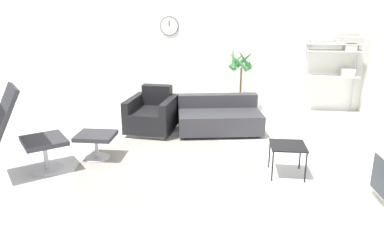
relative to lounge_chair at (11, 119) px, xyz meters
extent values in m
plane|color=silver|center=(1.94, 0.85, -0.77)|extent=(12.00, 12.00, 0.00)
cube|color=silver|center=(1.94, 3.71, 0.63)|extent=(12.00, 0.06, 2.80)
cylinder|color=black|center=(1.43, 3.67, 0.93)|extent=(0.38, 0.01, 0.38)
cylinder|color=white|center=(1.43, 3.66, 0.93)|extent=(0.36, 0.02, 0.36)
cube|color=black|center=(1.43, 3.65, 0.99)|extent=(0.01, 0.01, 0.11)
cylinder|color=gray|center=(1.88, 0.51, -0.77)|extent=(2.52, 2.52, 0.01)
cylinder|color=#BCBCC1|center=(0.28, 0.22, -0.76)|extent=(0.62, 0.62, 0.02)
cylinder|color=#BCBCC1|center=(0.28, 0.22, -0.57)|extent=(0.06, 0.06, 0.36)
cube|color=#2D2D33|center=(0.28, 0.22, -0.35)|extent=(0.78, 0.79, 0.06)
cube|color=#2D2D33|center=(-0.07, -0.06, 0.05)|extent=(0.69, 0.71, 0.76)
cylinder|color=#BCBCC1|center=(0.82, 0.66, -0.76)|extent=(0.36, 0.36, 0.02)
cylinder|color=#BCBCC1|center=(0.82, 0.66, -0.60)|extent=(0.05, 0.05, 0.30)
cube|color=#2D2D33|center=(0.82, 0.66, -0.42)|extent=(0.53, 0.45, 0.06)
cube|color=silver|center=(1.38, 1.91, -0.74)|extent=(0.70, 0.78, 0.06)
cube|color=black|center=(1.38, 1.91, -0.54)|extent=(0.62, 0.93, 0.34)
cube|color=black|center=(1.41, 2.26, -0.19)|extent=(0.54, 0.24, 0.36)
cube|color=black|center=(1.70, 1.88, -0.44)|extent=(0.22, 0.88, 0.54)
cube|color=black|center=(1.06, 1.95, -0.44)|extent=(0.22, 0.88, 0.54)
cube|color=black|center=(2.55, 2.01, -0.75)|extent=(1.37, 0.90, 0.05)
cube|color=#333338|center=(2.55, 2.01, -0.56)|extent=(1.53, 1.05, 0.32)
cube|color=#333338|center=(2.50, 2.32, -0.28)|extent=(1.43, 0.42, 0.23)
cube|color=black|center=(3.48, 0.39, -0.36)|extent=(0.45, 0.45, 0.02)
cylinder|color=black|center=(3.27, 0.19, -0.57)|extent=(0.02, 0.02, 0.40)
cylinder|color=black|center=(3.68, 0.19, -0.57)|extent=(0.02, 0.02, 0.40)
cylinder|color=black|center=(3.27, 0.60, -0.57)|extent=(0.02, 0.02, 0.40)
cylinder|color=black|center=(3.68, 0.60, -0.57)|extent=(0.02, 0.02, 0.40)
cube|color=#282D33|center=(4.40, -0.26, -0.45)|extent=(0.04, 0.42, 0.41)
cylinder|color=brown|center=(2.93, 3.27, -0.66)|extent=(0.33, 0.33, 0.23)
cylinder|color=#382819|center=(2.93, 3.27, -0.55)|extent=(0.31, 0.31, 0.02)
cylinder|color=brown|center=(2.93, 3.27, -0.19)|extent=(0.04, 0.04, 0.70)
cone|color=#2D6B33|center=(3.08, 3.26, 0.24)|extent=(0.13, 0.36, 0.26)
cone|color=#2D6B33|center=(2.99, 3.42, 0.31)|extent=(0.41, 0.25, 0.38)
cone|color=#2D6B33|center=(2.83, 3.39, 0.27)|extent=(0.35, 0.31, 0.31)
cone|color=#2D6B33|center=(2.76, 3.25, 0.33)|extent=(0.14, 0.41, 0.42)
cone|color=#2D6B33|center=(2.86, 3.09, 0.30)|extent=(0.45, 0.25, 0.37)
cone|color=#2D6B33|center=(2.97, 3.15, 0.33)|extent=(0.34, 0.22, 0.41)
cylinder|color=#BCBCC1|center=(4.23, 3.61, 0.06)|extent=(0.03, 0.03, 1.66)
cylinder|color=#BCBCC1|center=(5.23, 3.61, 0.06)|extent=(0.03, 0.03, 1.66)
cube|color=silver|center=(4.73, 3.49, -0.02)|extent=(1.06, 0.28, 0.02)
cube|color=silver|center=(4.73, 3.49, 0.49)|extent=(1.06, 0.28, 0.02)
cube|color=silver|center=(4.73, 3.49, 0.63)|extent=(1.06, 0.28, 0.02)
cube|color=beige|center=(5.03, 3.48, 0.07)|extent=(0.24, 0.24, 0.15)
cube|color=silver|center=(5.02, 3.48, 0.58)|extent=(0.21, 0.24, 0.15)
cube|color=#B7B2A8|center=(5.01, 3.48, 0.70)|extent=(0.45, 0.24, 0.13)
camera|label=1|loc=(2.71, -4.20, 1.39)|focal=35.00mm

